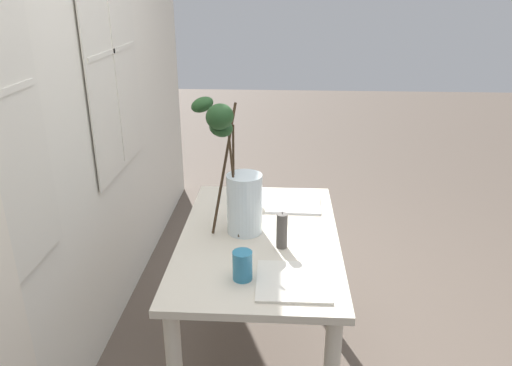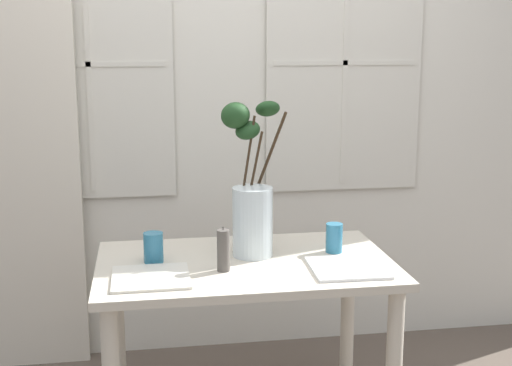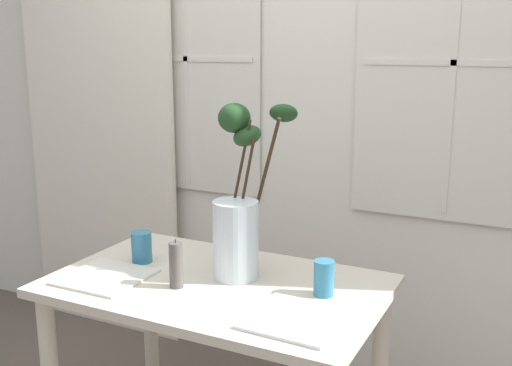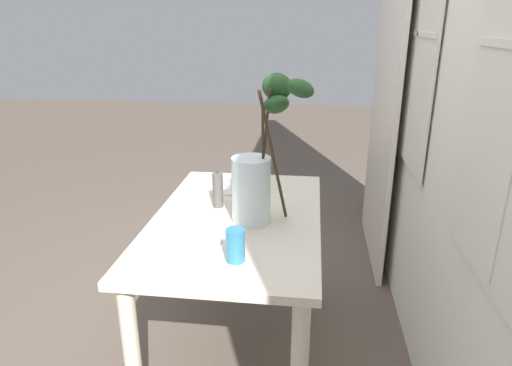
# 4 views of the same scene
# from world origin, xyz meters

# --- Properties ---
(back_wall_with_windows) EXTENTS (4.47, 0.14, 2.95)m
(back_wall_with_windows) POSITION_xyz_m (-0.00, 0.87, 1.47)
(back_wall_with_windows) COLOR silver
(back_wall_with_windows) RESTS_ON ground
(curtain_sheer_side) EXTENTS (0.93, 0.03, 2.35)m
(curtain_sheer_side) POSITION_xyz_m (-1.14, 0.75, 1.18)
(curtain_sheer_side) COLOR silver
(curtain_sheer_side) RESTS_ON ground
(dining_table) EXTENTS (1.15, 0.71, 0.72)m
(dining_table) POSITION_xyz_m (0.00, 0.00, 0.60)
(dining_table) COLOR beige
(dining_table) RESTS_ON ground
(vase_with_branches) EXTENTS (0.30, 0.34, 0.62)m
(vase_with_branches) POSITION_xyz_m (0.04, 0.10, 0.94)
(vase_with_branches) COLOR silver
(vase_with_branches) RESTS_ON dining_table
(drinking_glass_blue_left) EXTENTS (0.08, 0.08, 0.12)m
(drinking_glass_blue_left) POSITION_xyz_m (-0.35, 0.05, 0.78)
(drinking_glass_blue_left) COLOR teal
(drinking_glass_blue_left) RESTS_ON dining_table
(drinking_glass_blue_right) EXTENTS (0.07, 0.07, 0.12)m
(drinking_glass_blue_right) POSITION_xyz_m (0.37, 0.06, 0.78)
(drinking_glass_blue_right) COLOR teal
(drinking_glass_blue_right) RESTS_ON dining_table
(plate_square_left) EXTENTS (0.28, 0.28, 0.01)m
(plate_square_left) POSITION_xyz_m (-0.37, -0.15, 0.73)
(plate_square_left) COLOR silver
(plate_square_left) RESTS_ON dining_table
(plate_square_right) EXTENTS (0.28, 0.28, 0.01)m
(plate_square_right) POSITION_xyz_m (0.37, -0.16, 0.73)
(plate_square_right) COLOR white
(plate_square_right) RESTS_ON dining_table
(pillar_candle) EXTENTS (0.05, 0.05, 0.17)m
(pillar_candle) POSITION_xyz_m (-0.10, -0.10, 0.80)
(pillar_candle) COLOR #514C47
(pillar_candle) RESTS_ON dining_table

